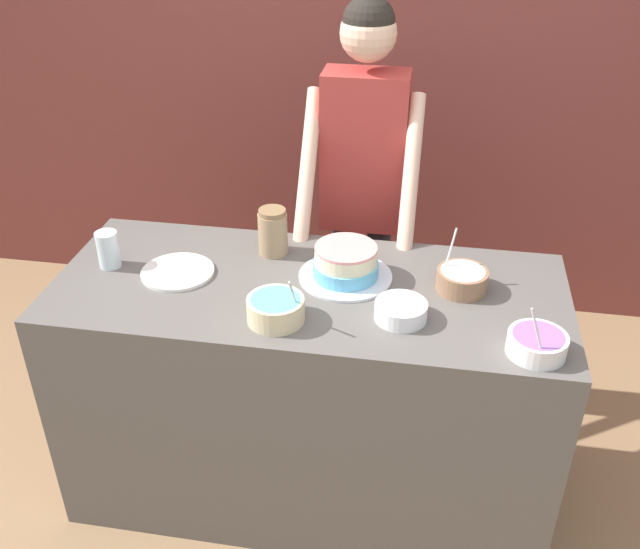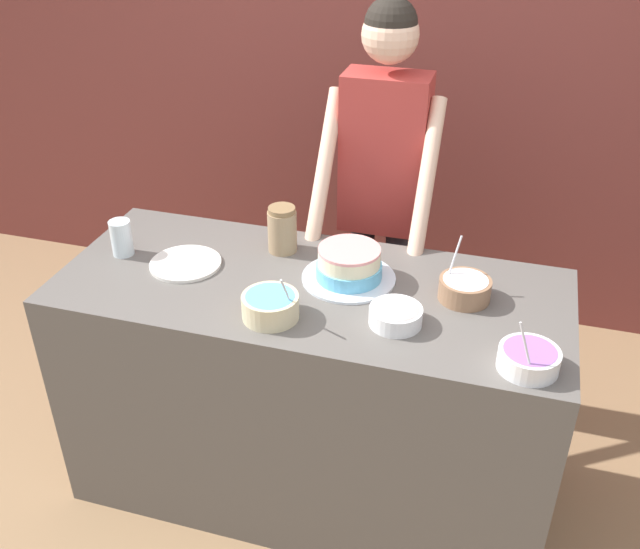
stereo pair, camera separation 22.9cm
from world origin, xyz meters
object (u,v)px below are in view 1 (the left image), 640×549
at_px(person_baker, 363,166).
at_px(stoneware_jar, 273,232).
at_px(cake, 346,264).
at_px(ceramic_plate, 178,272).
at_px(frosting_bowl_pink, 401,310).
at_px(drinking_glass, 108,249).
at_px(frosting_bowl_white, 462,279).
at_px(frosting_bowl_blue, 276,309).
at_px(frosting_bowl_purple, 537,343).

distance_m(person_baker, stoneware_jar, 0.52).
relative_size(cake, ceramic_plate, 1.27).
bearing_deg(frosting_bowl_pink, stoneware_jar, 144.95).
height_order(cake, drinking_glass, drinking_glass).
bearing_deg(frosting_bowl_white, cake, 178.63).
relative_size(frosting_bowl_blue, frosting_bowl_pink, 1.09).
distance_m(frosting_bowl_blue, ceramic_plate, 0.45).
height_order(cake, frosting_bowl_blue, frosting_bowl_blue).
relative_size(person_baker, stoneware_jar, 10.13).
bearing_deg(frosting_bowl_blue, frosting_bowl_pink, 11.15).
bearing_deg(stoneware_jar, cake, -24.48).
distance_m(frosting_bowl_pink, stoneware_jar, 0.59).
height_order(cake, frosting_bowl_white, frosting_bowl_white).
distance_m(frosting_bowl_purple, stoneware_jar, 0.99).
height_order(person_baker, frosting_bowl_blue, person_baker).
relative_size(drinking_glass, stoneware_jar, 0.76).
xyz_separation_m(cake, drinking_glass, (-0.82, -0.06, 0.01)).
bearing_deg(frosting_bowl_pink, frosting_bowl_blue, -168.85).
distance_m(frosting_bowl_white, drinking_glass, 1.21).
bearing_deg(frosting_bowl_blue, ceramic_plate, 151.44).
bearing_deg(ceramic_plate, person_baker, 48.78).
bearing_deg(drinking_glass, frosting_bowl_pink, -8.36).
bearing_deg(ceramic_plate, drinking_glass, 177.64).
xyz_separation_m(frosting_bowl_white, stoneware_jar, (-0.67, 0.14, 0.04)).
bearing_deg(ceramic_plate, frosting_bowl_pink, -10.25).
distance_m(frosting_bowl_blue, stoneware_jar, 0.43).
xyz_separation_m(frosting_bowl_blue, frosting_bowl_pink, (0.38, 0.07, -0.01)).
bearing_deg(person_baker, frosting_bowl_white, -55.47).
xyz_separation_m(frosting_bowl_pink, stoneware_jar, (-0.48, 0.34, 0.05)).
relative_size(frosting_bowl_white, frosting_bowl_purple, 1.05).
distance_m(frosting_bowl_blue, frosting_bowl_purple, 0.78).
relative_size(frosting_bowl_white, frosting_bowl_pink, 1.20).
xyz_separation_m(frosting_bowl_white, frosting_bowl_blue, (-0.56, -0.28, 0.00)).
bearing_deg(cake, frosting_bowl_pink, -46.17).
bearing_deg(drinking_glass, frosting_bowl_blue, -19.30).
relative_size(person_baker, frosting_bowl_white, 8.81).
bearing_deg(person_baker, ceramic_plate, -131.22).
bearing_deg(stoneware_jar, drinking_glass, -160.82).
distance_m(cake, frosting_bowl_white, 0.39).
xyz_separation_m(person_baker, drinking_glass, (-0.81, -0.63, -0.10)).
bearing_deg(drinking_glass, frosting_bowl_white, 2.43).
xyz_separation_m(cake, frosting_bowl_blue, (-0.18, -0.28, -0.01)).
relative_size(frosting_bowl_purple, ceramic_plate, 0.75).
height_order(frosting_bowl_white, stoneware_jar, frosting_bowl_white).
height_order(person_baker, stoneware_jar, person_baker).
xyz_separation_m(person_baker, stoneware_jar, (-0.27, -0.44, -0.09)).
height_order(frosting_bowl_blue, drinking_glass, frosting_bowl_blue).
bearing_deg(frosting_bowl_blue, frosting_bowl_purple, -2.53).
distance_m(cake, frosting_bowl_pink, 0.29).
height_order(person_baker, cake, person_baker).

